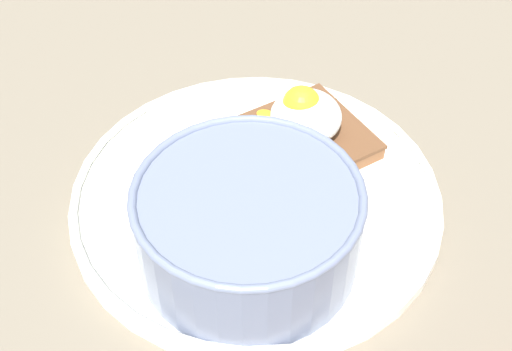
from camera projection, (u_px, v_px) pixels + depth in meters
ground_plane at (256, 212)px, 54.29cm from camera, size 120.00×120.00×2.00cm
plate at (256, 196)px, 53.01cm from camera, size 27.50×27.50×1.60cm
oatmeal_bowl at (248, 224)px, 46.49cm from camera, size 15.06×15.06×6.39cm
toast_slice at (305, 138)px, 56.08cm from camera, size 11.92×11.92×1.37cm
poached_egg at (305, 114)px, 54.37cm from camera, size 6.19×6.43×4.16cm
banana_slice_front at (210, 138)px, 56.34cm from camera, size 2.79×2.68×1.39cm
banana_slice_left at (215, 160)px, 54.60cm from camera, size 3.71×3.63×1.44cm
banana_slice_back at (222, 118)px, 58.05cm from camera, size 3.72×3.64×1.41cm
banana_slice_right at (181, 173)px, 53.71cm from camera, size 3.77×3.76×1.20cm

